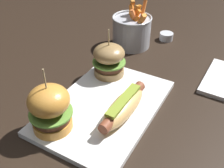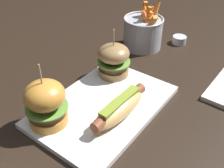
% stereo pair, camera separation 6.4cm
% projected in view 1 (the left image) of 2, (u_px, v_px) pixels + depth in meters
% --- Properties ---
extents(ground_plane, '(3.00, 3.00, 0.00)m').
position_uv_depth(ground_plane, '(105.00, 109.00, 0.65)').
color(ground_plane, black).
extents(platter_main, '(0.35, 0.23, 0.01)m').
position_uv_depth(platter_main, '(105.00, 107.00, 0.65)').
color(platter_main, white).
rests_on(platter_main, ground).
extents(hot_dog, '(0.18, 0.06, 0.05)m').
position_uv_depth(hot_dog, '(123.00, 106.00, 0.60)').
color(hot_dog, tan).
rests_on(hot_dog, platter_main).
extents(slider_left, '(0.09, 0.09, 0.15)m').
position_uv_depth(slider_left, '(50.00, 108.00, 0.55)').
color(slider_left, '#CB8734').
rests_on(slider_left, platter_main).
extents(slider_right, '(0.09, 0.09, 0.14)m').
position_uv_depth(slider_right, '(109.00, 60.00, 0.72)').
color(slider_right, olive).
rests_on(slider_right, platter_main).
extents(fries_bucket, '(0.13, 0.13, 0.15)m').
position_uv_depth(fries_bucket, '(132.00, 31.00, 0.89)').
color(fries_bucket, '#A8AAB2').
rests_on(fries_bucket, ground).
extents(sauce_ramekin, '(0.05, 0.05, 0.03)m').
position_uv_depth(sauce_ramekin, '(166.00, 36.00, 0.95)').
color(sauce_ramekin, '#B7BABF').
rests_on(sauce_ramekin, ground).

